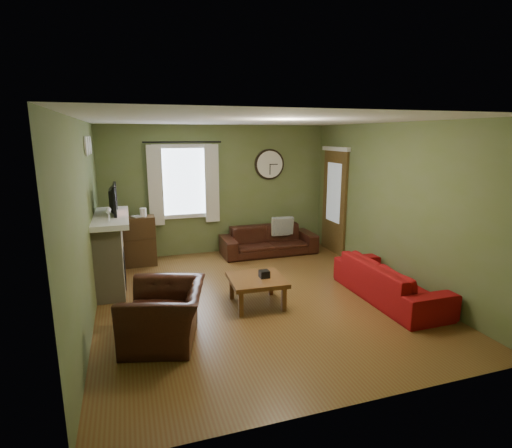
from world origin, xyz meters
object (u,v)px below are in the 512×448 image
object	(u,v)px
bookshelf	(134,242)
armchair	(165,314)
sofa_red	(389,281)
coffee_table	(257,291)
sofa_brown	(269,240)

from	to	relation	value
bookshelf	armchair	bearing A→B (deg)	-85.02
sofa_red	coffee_table	size ratio (longest dim) A/B	2.56
bookshelf	armchair	xyz separation A→B (m)	(0.26, -3.03, -0.13)
bookshelf	sofa_red	bearing A→B (deg)	-38.21
sofa_red	coffee_table	distance (m)	1.99
sofa_brown	coffee_table	size ratio (longest dim) A/B	2.53
bookshelf	sofa_red	distance (m)	4.54
armchair	coffee_table	xyz separation A→B (m)	(1.36, 0.64, -0.13)
sofa_brown	sofa_red	distance (m)	2.91
sofa_brown	armchair	size ratio (longest dim) A/B	1.88
bookshelf	sofa_brown	size ratio (longest dim) A/B	0.48
bookshelf	sofa_brown	distance (m)	2.65
bookshelf	armchair	world-z (taller)	bookshelf
bookshelf	coffee_table	distance (m)	2.90
sofa_brown	coffee_table	world-z (taller)	sofa_brown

